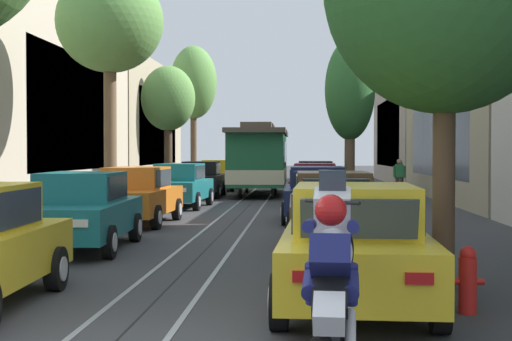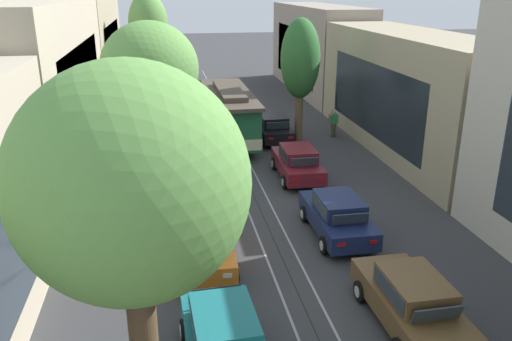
% 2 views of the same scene
% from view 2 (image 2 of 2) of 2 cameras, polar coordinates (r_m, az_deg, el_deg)
% --- Properties ---
extents(ground_plane, '(160.00, 160.00, 0.00)m').
position_cam_2_polar(ground_plane, '(25.16, -1.11, -0.85)').
color(ground_plane, '#38383A').
extents(trolley_track_rails, '(1.14, 61.10, 0.01)m').
position_cam_2_polar(trolley_track_rails, '(28.25, -2.16, 1.49)').
color(trolley_track_rails, gray).
rests_on(trolley_track_rails, ground).
extents(building_facade_left, '(5.54, 52.80, 8.21)m').
position_cam_2_polar(building_facade_left, '(29.21, -22.77, 8.43)').
color(building_facade_left, '#BCAD93').
rests_on(building_facade_left, ground).
extents(building_facade_right, '(4.66, 52.80, 8.95)m').
position_cam_2_polar(building_facade_right, '(28.36, 18.52, 8.63)').
color(building_facade_right, beige).
rests_on(building_facade_right, ground).
extents(parked_car_orange_mid_left, '(2.10, 4.40, 1.58)m').
position_cam_2_polar(parked_car_orange_mid_left, '(17.52, -5.66, -7.74)').
color(parked_car_orange_mid_left, orange).
rests_on(parked_car_orange_mid_left, ground).
extents(parked_car_teal_fourth_left, '(2.12, 4.41, 1.58)m').
position_cam_2_polar(parked_car_teal_fourth_left, '(23.12, -6.45, -0.76)').
color(parked_car_teal_fourth_left, '#196B70').
rests_on(parked_car_teal_fourth_left, ground).
extents(parked_car_black_fifth_left, '(2.03, 4.37, 1.58)m').
position_cam_2_polar(parked_car_black_fifth_left, '(29.15, -7.48, 3.55)').
color(parked_car_black_fifth_left, black).
rests_on(parked_car_black_fifth_left, ground).
extents(parked_car_yellow_sixth_left, '(2.01, 4.37, 1.58)m').
position_cam_2_polar(parked_car_yellow_sixth_left, '(34.88, -7.86, 6.23)').
color(parked_car_yellow_sixth_left, gold).
rests_on(parked_car_yellow_sixth_left, ground).
extents(parked_car_brown_second_right, '(2.03, 4.38, 1.58)m').
position_cam_2_polar(parked_car_brown_second_right, '(15.07, 16.70, -13.55)').
color(parked_car_brown_second_right, brown).
rests_on(parked_car_brown_second_right, ground).
extents(parked_car_navy_mid_right, '(2.00, 4.36, 1.58)m').
position_cam_2_polar(parked_car_navy_mid_right, '(19.49, 8.95, -4.93)').
color(parked_car_navy_mid_right, '#19234C').
rests_on(parked_car_navy_mid_right, ground).
extents(parked_car_maroon_fourth_right, '(2.07, 4.39, 1.58)m').
position_cam_2_polar(parked_car_maroon_fourth_right, '(24.99, 4.59, 0.89)').
color(parked_car_maroon_fourth_right, maroon).
rests_on(parked_car_maroon_fourth_right, ground).
extents(parked_car_black_fifth_right, '(2.04, 4.38, 1.58)m').
position_cam_2_polar(parked_car_black_fifth_right, '(31.10, 1.83, 4.75)').
color(parked_car_black_fifth_right, black).
rests_on(parked_car_black_fifth_right, ground).
extents(street_tree_kerb_left_near, '(3.83, 3.25, 7.89)m').
position_cam_2_polar(street_tree_kerb_left_near, '(8.37, -13.62, -2.18)').
color(street_tree_kerb_left_near, '#4C3826').
rests_on(street_tree_kerb_left_near, ground).
extents(street_tree_kerb_left_second, '(3.40, 3.17, 7.75)m').
position_cam_2_polar(street_tree_kerb_left_second, '(18.66, -11.60, 10.70)').
color(street_tree_kerb_left_second, brown).
rests_on(street_tree_kerb_left_second, ground).
extents(street_tree_kerb_left_mid, '(2.59, 2.17, 6.10)m').
position_cam_2_polar(street_tree_kerb_left_mid, '(30.47, -11.59, 11.12)').
color(street_tree_kerb_left_mid, '#4C3826').
rests_on(street_tree_kerb_left_mid, ground).
extents(street_tree_kerb_left_fourth, '(2.81, 2.74, 8.39)m').
position_cam_2_polar(street_tree_kerb_left_fourth, '(39.57, -11.78, 15.42)').
color(street_tree_kerb_left_fourth, brown).
rests_on(street_tree_kerb_left_fourth, ground).
extents(street_tree_kerb_right_second, '(2.29, 2.37, 7.15)m').
position_cam_2_polar(street_tree_kerb_right_second, '(30.60, 4.90, 11.99)').
color(street_tree_kerb_right_second, brown).
rests_on(street_tree_kerb_right_second, ground).
extents(cable_car_trolley, '(2.61, 9.14, 3.28)m').
position_cam_2_polar(cable_car_trolley, '(30.45, -2.93, 6.08)').
color(cable_car_trolley, '#1E5B38').
rests_on(cable_car_trolley, ground).
extents(pedestrian_on_left_pavement, '(0.55, 0.24, 1.67)m').
position_cam_2_polar(pedestrian_on_left_pavement, '(32.12, 8.56, 5.30)').
color(pedestrian_on_left_pavement, '#4C4233').
rests_on(pedestrian_on_left_pavement, ground).
extents(pedestrian_on_right_pavement, '(0.55, 0.39, 1.61)m').
position_cam_2_polar(pedestrian_on_right_pavement, '(32.67, 8.45, 5.48)').
color(pedestrian_on_right_pavement, slate).
rests_on(pedestrian_on_right_pavement, ground).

